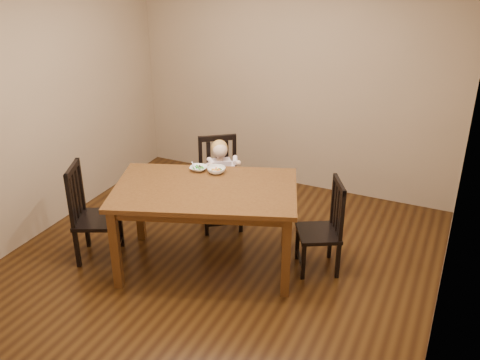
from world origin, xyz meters
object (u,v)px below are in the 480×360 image
at_px(chair_right, 324,228).
at_px(toddler, 220,175).
at_px(chair_left, 91,215).
at_px(dining_table, 205,197).
at_px(bowl_veg, 216,170).
at_px(bowl_peas, 199,168).
at_px(chair_child, 220,184).

relative_size(chair_right, toddler, 1.77).
distance_m(chair_left, chair_right, 2.22).
bearing_deg(dining_table, chair_left, -162.89).
relative_size(dining_table, chair_right, 2.08).
bearing_deg(bowl_veg, bowl_peas, -173.81).
bearing_deg(bowl_peas, dining_table, -52.99).
bearing_deg(chair_left, dining_table, 82.45).
distance_m(chair_right, toddler, 1.29).
bearing_deg(dining_table, bowl_peas, 127.01).
bearing_deg(bowl_veg, dining_table, -80.83).
relative_size(bowl_peas, bowl_veg, 0.92).
bearing_deg(toddler, bowl_peas, 50.98).
bearing_deg(chair_right, bowl_peas, 65.82).
relative_size(chair_child, chair_right, 1.08).
height_order(chair_child, bowl_veg, chair_child).
xyz_separation_m(dining_table, chair_right, (1.02, 0.40, -0.30)).
xyz_separation_m(chair_left, bowl_peas, (0.84, 0.64, 0.38)).
relative_size(dining_table, toddler, 3.69).
height_order(dining_table, chair_child, chair_child).
bearing_deg(chair_left, toddler, 116.36).
xyz_separation_m(chair_left, chair_right, (2.09, 0.73, -0.03)).
height_order(dining_table, bowl_veg, bowl_veg).
bearing_deg(bowl_veg, chair_left, -146.91).
bearing_deg(bowl_peas, bowl_veg, 6.19).
height_order(chair_right, bowl_veg, chair_right).
xyz_separation_m(dining_table, bowl_peas, (-0.24, 0.31, 0.12)).
height_order(chair_child, chair_left, chair_child).
height_order(toddler, bowl_peas, bowl_peas).
xyz_separation_m(chair_left, toddler, (0.86, 1.06, 0.14)).
relative_size(chair_left, toddler, 1.91).
distance_m(dining_table, chair_child, 0.85).
bearing_deg(toddler, dining_table, 70.46).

